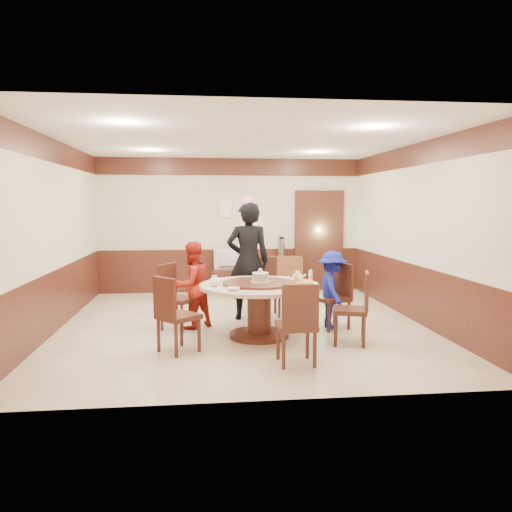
{
  "coord_description": "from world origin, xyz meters",
  "views": [
    {
      "loc": [
        -0.63,
        -7.52,
        1.86
      ],
      "look_at": [
        0.17,
        -0.33,
        1.1
      ],
      "focal_mm": 35.0,
      "sensor_mm": 36.0,
      "label": 1
    }
  ],
  "objects": [
    {
      "name": "chair_0",
      "position": [
        1.33,
        -0.36,
        0.3
      ],
      "size": [
        0.57,
        0.57,
        0.97
      ],
      "rotation": [
        0.0,
        0.0,
        1.93
      ],
      "color": "#431D15",
      "rests_on": "ground"
    },
    {
      "name": "bowl_3",
      "position": [
        0.81,
        -0.87,
        0.77
      ],
      "size": [
        0.13,
        0.13,
        0.04
      ],
      "primitive_type": "imported",
      "color": "white",
      "rests_on": "banquet_table"
    },
    {
      "name": "chair_4",
      "position": [
        0.46,
        -1.97,
        0.3
      ],
      "size": [
        0.45,
        0.46,
        0.97
      ],
      "rotation": [
        0.0,
        0.0,
        6.3
      ],
      "color": "#431D15",
      "rests_on": "ground"
    },
    {
      "name": "person_blue",
      "position": [
        1.31,
        -0.37,
        0.58
      ],
      "size": [
        0.44,
        0.76,
        1.16
      ],
      "primitive_type": "imported",
      "rotation": [
        0.0,
        0.0,
        1.56
      ],
      "color": "navy",
      "rests_on": "ground"
    },
    {
      "name": "thermos",
      "position": [
        1.06,
        2.78,
        0.94
      ],
      "size": [
        0.15,
        0.15,
        0.38
      ],
      "primitive_type": "cylinder",
      "color": "silver",
      "rests_on": "side_cabinet"
    },
    {
      "name": "teapot_left",
      "position": [
        -0.45,
        -0.84,
        0.81
      ],
      "size": [
        0.17,
        0.15,
        0.13
      ],
      "primitive_type": "ellipsoid",
      "color": "white",
      "rests_on": "banquet_table"
    },
    {
      "name": "television",
      "position": [
        0.02,
        2.75,
        0.71
      ],
      "size": [
        0.75,
        0.13,
        0.43
      ],
      "primitive_type": "imported",
      "rotation": [
        0.0,
        0.0,
        3.19
      ],
      "color": "gray",
      "rests_on": "tv_stand"
    },
    {
      "name": "bottle_1",
      "position": [
        0.92,
        -0.64,
        0.83
      ],
      "size": [
        0.06,
        0.06,
        0.16
      ],
      "primitive_type": "cylinder",
      "color": "silver",
      "rests_on": "banquet_table"
    },
    {
      "name": "chair_3",
      "position": [
        -0.93,
        -1.32,
        0.3
      ],
      "size": [
        0.62,
        0.62,
        0.97
      ],
      "rotation": [
        0.0,
        0.0,
        5.41
      ],
      "color": "#431D15",
      "rests_on": "ground"
    },
    {
      "name": "bowl_0",
      "position": [
        -0.36,
        -0.36,
        0.77
      ],
      "size": [
        0.13,
        0.13,
        0.03
      ],
      "primitive_type": "imported",
      "color": "white",
      "rests_on": "banquet_table"
    },
    {
      "name": "bottle_0",
      "position": [
        0.68,
        -0.82,
        0.83
      ],
      "size": [
        0.06,
        0.06,
        0.16
      ],
      "primitive_type": "cylinder",
      "color": "silver",
      "rests_on": "banquet_table"
    },
    {
      "name": "chair_5",
      "position": [
        1.35,
        -1.21,
        0.3
      ],
      "size": [
        0.56,
        0.55,
        0.97
      ],
      "rotation": [
        0.0,
        0.0,
        7.56
      ],
      "color": "#431D15",
      "rests_on": "ground"
    },
    {
      "name": "bowl_2",
      "position": [
        -0.21,
        -1.21,
        0.77
      ],
      "size": [
        0.16,
        0.16,
        0.04
      ],
      "primitive_type": "imported",
      "color": "white",
      "rests_on": "banquet_table"
    },
    {
      "name": "teapot_right",
      "position": [
        0.75,
        -0.52,
        0.81
      ],
      "size": [
        0.17,
        0.15,
        0.13
      ],
      "primitive_type": "ellipsoid",
      "color": "white",
      "rests_on": "banquet_table"
    },
    {
      "name": "shrimp_platter",
      "position": [
        0.74,
        -1.02,
        0.78
      ],
      "size": [
        0.3,
        0.2,
        0.06
      ],
      "color": "white",
      "rests_on": "banquet_table"
    },
    {
      "name": "notice_right",
      "position": [
        0.55,
        2.96,
        1.45
      ],
      "size": [
        0.3,
        0.0,
        0.22
      ],
      "primitive_type": "cube",
      "color": "white",
      "rests_on": "room"
    },
    {
      "name": "birthday_cake",
      "position": [
        0.19,
        -0.72,
        0.85
      ],
      "size": [
        0.28,
        0.28,
        0.19
      ],
      "color": "white",
      "rests_on": "banquet_table"
    },
    {
      "name": "notice_left",
      "position": [
        -0.1,
        2.96,
        1.75
      ],
      "size": [
        0.25,
        0.0,
        0.35
      ],
      "primitive_type": "cube",
      "color": "white",
      "rests_on": "room"
    },
    {
      "name": "chair_2",
      "position": [
        -0.98,
        -0.16,
        0.3
      ],
      "size": [
        0.61,
        0.61,
        0.97
      ],
      "rotation": [
        0.0,
        0.0,
        4.12
      ],
      "color": "#431D15",
      "rests_on": "ground"
    },
    {
      "name": "person_red",
      "position": [
        -0.77,
        -0.11,
        0.65
      ],
      "size": [
        0.8,
        0.78,
        1.3
      ],
      "primitive_type": "imported",
      "rotation": [
        0.0,
        0.0,
        3.8
      ],
      "color": "#A82216",
      "rests_on": "ground"
    },
    {
      "name": "tv_stand",
      "position": [
        0.02,
        2.75,
        0.25
      ],
      "size": [
        0.85,
        0.45,
        0.5
      ],
      "primitive_type": "cube",
      "color": "#431D15",
      "rests_on": "ground"
    },
    {
      "name": "side_cabinet",
      "position": [
        1.08,
        2.78,
        0.38
      ],
      "size": [
        0.8,
        0.4,
        0.75
      ],
      "primitive_type": "cube",
      "color": "brown",
      "rests_on": "ground"
    },
    {
      "name": "saucer_far",
      "position": [
        0.62,
        -0.23,
        0.76
      ],
      "size": [
        0.18,
        0.18,
        0.01
      ],
      "primitive_type": "cylinder",
      "color": "white",
      "rests_on": "banquet_table"
    },
    {
      "name": "chair_1",
      "position": [
        0.45,
        0.58,
        0.3
      ],
      "size": [
        0.45,
        0.46,
        0.97
      ],
      "rotation": [
        0.0,
        0.0,
        3.17
      ],
      "color": "#431D15",
      "rests_on": "ground"
    },
    {
      "name": "bowl_1",
      "position": [
        0.54,
        -1.29,
        0.77
      ],
      "size": [
        0.13,
        0.13,
        0.04
      ],
      "primitive_type": "imported",
      "color": "white",
      "rests_on": "banquet_table"
    },
    {
      "name": "saucer_near",
      "position": [
        -0.08,
        -1.38,
        0.76
      ],
      "size": [
        0.18,
        0.18,
        0.01
      ],
      "primitive_type": "cylinder",
      "color": "white",
      "rests_on": "banquet_table"
    },
    {
      "name": "banquet_table",
      "position": [
        0.17,
        -0.73,
        0.53
      ],
      "size": [
        1.66,
        1.66,
        0.78
      ],
      "color": "#431D15",
      "rests_on": "ground"
    },
    {
      "name": "person_standing",
      "position": [
        0.13,
        0.4,
        0.94
      ],
      "size": [
        0.69,
        0.46,
        1.89
      ],
      "primitive_type": "imported",
      "rotation": [
        0.0,
        0.0,
        3.15
      ],
      "color": "black",
      "rests_on": "ground"
    },
    {
      "name": "room",
      "position": [
        0.01,
        0.01,
        1.08
      ],
      "size": [
        6.0,
        6.04,
        2.84
      ],
      "color": "beige",
      "rests_on": "ground"
    }
  ]
}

